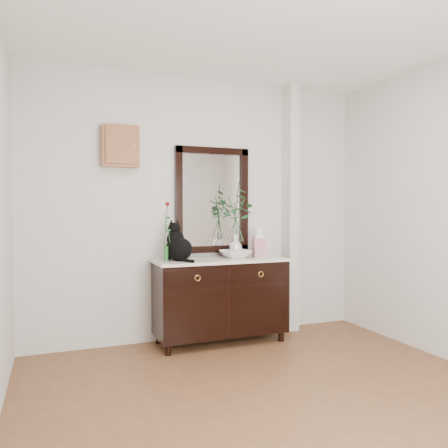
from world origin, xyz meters
name	(u,v)px	position (x,y,z in m)	size (l,w,h in m)	color
ground_plane	(303,423)	(0.00, 0.00, -0.01)	(3.60, 4.00, 0.02)	brown
wall_back	(203,209)	(0.00, 1.98, 1.35)	(3.60, 0.04, 2.70)	silver
pilaster	(290,209)	(1.00, 1.90, 1.35)	(0.12, 0.20, 2.70)	silver
sideboard	(220,296)	(0.10, 1.73, 0.47)	(1.33, 0.52, 0.82)	black
wall_mirror	(212,200)	(0.10, 1.97, 1.44)	(0.80, 0.06, 1.10)	black
key_cabinet	(120,146)	(-0.85, 1.94, 1.95)	(0.35, 0.10, 0.40)	brown
cat	(179,241)	(-0.34, 1.71, 1.04)	(0.26, 0.32, 0.37)	black
lotus_bowl	(236,254)	(0.27, 1.73, 0.89)	(0.31, 0.31, 0.08)	white
vase_branches	(236,218)	(0.27, 1.73, 1.25)	(0.36, 0.36, 0.76)	silver
bud_vase_rose	(166,231)	(-0.47, 1.68, 1.14)	(0.07, 0.07, 0.57)	#28642A
ginger_jar	(259,242)	(0.51, 1.70, 1.01)	(0.12, 0.12, 0.31)	white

